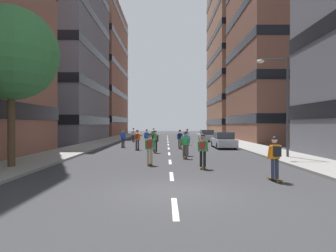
{
  "coord_description": "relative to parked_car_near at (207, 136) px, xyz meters",
  "views": [
    {
      "loc": [
        -0.24,
        -10.09,
        2.27
      ],
      "look_at": [
        0.0,
        27.36,
        2.05
      ],
      "focal_mm": 32.2,
      "sensor_mm": 36.0,
      "label": 1
    }
  ],
  "objects": [
    {
      "name": "street_tree_near",
      "position": [
        -13.3,
        -24.96,
        5.14
      ],
      "size": [
        4.72,
        4.72,
        8.07
      ],
      "color": "#4C3823",
      "rests_on": "sidewalk_left"
    },
    {
      "name": "skater_0",
      "position": [
        -6.32,
        -16.43,
        0.32
      ],
      "size": [
        0.54,
        0.91,
        1.78
      ],
      "color": "brown",
      "rests_on": "ground_plane"
    },
    {
      "name": "parked_car_mid",
      "position": [
        0.0,
        -11.75,
        0.0
      ],
      "size": [
        1.82,
        4.4,
        1.52
      ],
      "color": "#B2B7BF",
      "rests_on": "ground_plane"
    },
    {
      "name": "ground_plane",
      "position": [
        -5.22,
        -7.19,
        -0.7
      ],
      "size": [
        137.79,
        137.79,
        0.0
      ],
      "primitive_type": "plane",
      "color": "#333335"
    },
    {
      "name": "skater_7",
      "position": [
        -4.0,
        -18.61,
        0.32
      ],
      "size": [
        0.54,
        0.91,
        1.78
      ],
      "color": "brown",
      "rests_on": "ground_plane"
    },
    {
      "name": "building_left_far",
      "position": [
        -21.91,
        23.52,
        12.84
      ],
      "size": [
        14.01,
        22.31,
        26.89
      ],
      "color": "brown",
      "rests_on": "ground_plane"
    },
    {
      "name": "building_right_mid",
      "position": [
        11.47,
        1.29,
        13.99
      ],
      "size": [
        14.01,
        17.06,
        29.2
      ],
      "color": "brown",
      "rests_on": "ground_plane"
    },
    {
      "name": "skater_10",
      "position": [
        -3.59,
        -24.94,
        0.32
      ],
      "size": [
        0.57,
        0.92,
        1.78
      ],
      "color": "brown",
      "rests_on": "ground_plane"
    },
    {
      "name": "skater_2",
      "position": [
        -1.13,
        -28.35,
        0.32
      ],
      "size": [
        0.56,
        0.92,
        1.78
      ],
      "color": "brown",
      "rests_on": "ground_plane"
    },
    {
      "name": "sidewalk_right",
      "position": [
        2.86,
        -4.32,
        -0.63
      ],
      "size": [
        3.33,
        63.15,
        0.14
      ],
      "primitive_type": "cube",
      "color": "gray",
      "rests_on": "ground_plane"
    },
    {
      "name": "lane_markings",
      "position": [
        -5.22,
        -7.16,
        -0.7
      ],
      "size": [
        0.16,
        52.2,
        0.01
      ],
      "color": "silver",
      "rests_on": "ground_plane"
    },
    {
      "name": "skater_9",
      "position": [
        -4.21,
        -20.49,
        0.29
      ],
      "size": [
        0.56,
        0.92,
        1.78
      ],
      "color": "brown",
      "rests_on": "ground_plane"
    },
    {
      "name": "skater_3",
      "position": [
        -3.15,
        -7.64,
        0.29
      ],
      "size": [
        0.55,
        0.91,
        1.78
      ],
      "color": "brown",
      "rests_on": "ground_plane"
    },
    {
      "name": "streetlamp_right",
      "position": [
        2.16,
        -20.54,
        3.44
      ],
      "size": [
        2.13,
        0.3,
        6.5
      ],
      "color": "#3F3F44",
      "rests_on": "sidewalk_right"
    },
    {
      "name": "skater_4",
      "position": [
        -9.65,
        -10.92,
        0.29
      ],
      "size": [
        0.55,
        0.92,
        1.78
      ],
      "color": "brown",
      "rests_on": "ground_plane"
    },
    {
      "name": "skater_12",
      "position": [
        -9.68,
        -1.39,
        0.32
      ],
      "size": [
        0.54,
        0.91,
        1.78
      ],
      "color": "brown",
      "rests_on": "ground_plane"
    },
    {
      "name": "skater_1",
      "position": [
        -6.36,
        -23.6,
        0.32
      ],
      "size": [
        0.54,
        0.91,
        1.78
      ],
      "color": "brown",
      "rests_on": "ground_plane"
    },
    {
      "name": "sidewalk_left",
      "position": [
        -13.3,
        -4.32,
        -0.63
      ],
      "size": [
        3.33,
        63.15,
        0.14
      ],
      "primitive_type": "cube",
      "color": "gray",
      "rests_on": "ground_plane"
    },
    {
      "name": "building_right_far",
      "position": [
        11.47,
        23.52,
        17.48
      ],
      "size": [
        14.01,
        20.21,
        36.18
      ],
      "color": "#9E6B51",
      "rests_on": "ground_plane"
    },
    {
      "name": "skater_6",
      "position": [
        -7.99,
        -13.83,
        0.32
      ],
      "size": [
        0.56,
        0.92,
        1.78
      ],
      "color": "brown",
      "rests_on": "ground_plane"
    },
    {
      "name": "skater_8",
      "position": [
        -7.0,
        -3.03,
        0.32
      ],
      "size": [
        0.56,
        0.92,
        1.78
      ],
      "color": "brown",
      "rests_on": "ground_plane"
    },
    {
      "name": "skater_5",
      "position": [
        -7.41,
        -9.92,
        0.29
      ],
      "size": [
        0.53,
        0.9,
        1.78
      ],
      "color": "brown",
      "rests_on": "ground_plane"
    },
    {
      "name": "skater_11",
      "position": [
        -4.19,
        -12.55,
        0.32
      ],
      "size": [
        0.56,
        0.92,
        1.78
      ],
      "color": "brown",
      "rests_on": "ground_plane"
    },
    {
      "name": "parked_car_near",
      "position": [
        0.0,
        0.0,
        0.0
      ],
      "size": [
        1.82,
        4.4,
        1.52
      ],
      "color": "#B2B7BF",
      "rests_on": "ground_plane"
    },
    {
      "name": "building_left_mid",
      "position": [
        -21.91,
        1.29,
        10.92
      ],
      "size": [
        14.01,
        17.5,
        23.05
      ],
      "color": "slate",
      "rests_on": "ground_plane"
    }
  ]
}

